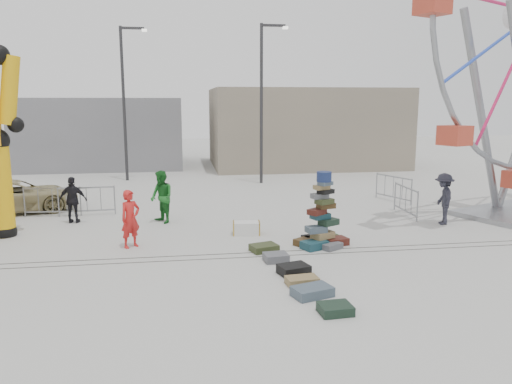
{
  "coord_description": "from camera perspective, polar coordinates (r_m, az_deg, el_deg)",
  "views": [
    {
      "loc": [
        -1.16,
        -12.34,
        4.19
      ],
      "look_at": [
        0.95,
        1.4,
        1.66
      ],
      "focal_mm": 35.0,
      "sensor_mm": 36.0,
      "label": 1
    }
  ],
  "objects": [
    {
      "name": "barricade_wheel_front",
      "position": [
        19.35,
        16.73,
        -0.97
      ],
      "size": [
        0.16,
        2.0,
        1.1
      ],
      "primitive_type": null,
      "rotation": [
        0.0,
        0.0,
        1.54
      ],
      "color": "gray",
      "rests_on": "ground"
    },
    {
      "name": "pedestrian_green",
      "position": [
        17.64,
        -10.73,
        -0.56
      ],
      "size": [
        1.05,
        1.12,
        1.84
      ],
      "primitive_type": "imported",
      "rotation": [
        0.0,
        0.0,
        -1.03
      ],
      "color": "#196620",
      "rests_on": "ground"
    },
    {
      "name": "barricade_dummy_c",
      "position": [
        19.54,
        -18.77,
        -0.98
      ],
      "size": [
        2.0,
        0.21,
        1.1
      ],
      "primitive_type": null,
      "rotation": [
        0.0,
        0.0,
        0.06
      ],
      "color": "gray",
      "rests_on": "ground"
    },
    {
      "name": "lamp_post_left",
      "position": [
        27.47,
        -14.71,
        10.59
      ],
      "size": [
        1.41,
        0.25,
        8.0
      ],
      "color": "#2D2D30",
      "rests_on": "ground"
    },
    {
      "name": "pedestrian_red",
      "position": [
        14.88,
        -14.16,
        -2.99
      ],
      "size": [
        0.74,
        0.7,
        1.69
      ],
      "primitive_type": "imported",
      "rotation": [
        0.0,
        0.0,
        0.66
      ],
      "color": "red",
      "rests_on": "ground"
    },
    {
      "name": "row_case_1",
      "position": [
        13.37,
        2.29,
        -7.48
      ],
      "size": [
        0.67,
        0.58,
        0.21
      ],
      "primitive_type": "cube",
      "rotation": [
        0.0,
        0.0,
        0.09
      ],
      "color": "#5C5E64",
      "rests_on": "ground"
    },
    {
      "name": "pedestrian_black",
      "position": [
        18.46,
        -20.19,
        -0.87
      ],
      "size": [
        0.99,
        0.51,
        1.63
      ],
      "primitive_type": "imported",
      "rotation": [
        0.0,
        0.0,
        3.02
      ],
      "color": "black",
      "rests_on": "ground"
    },
    {
      "name": "building_left",
      "position": [
        34.73,
        -16.83,
        6.59
      ],
      "size": [
        10.0,
        8.0,
        4.4
      ],
      "primitive_type": "cube",
      "color": "gray",
      "rests_on": "ground"
    },
    {
      "name": "barricade_wheel_back",
      "position": [
        21.98,
        15.42,
        0.4
      ],
      "size": [
        0.83,
        1.9,
        1.1
      ],
      "primitive_type": null,
      "rotation": [
        0.0,
        0.0,
        -1.19
      ],
      "color": "gray",
      "rests_on": "ground"
    },
    {
      "name": "track_line_near",
      "position": [
        13.64,
        -3.45,
        -7.57
      ],
      "size": [
        40.0,
        0.04,
        0.01
      ],
      "primitive_type": "cube",
      "color": "#47443F",
      "rests_on": "ground"
    },
    {
      "name": "steamer_trunk",
      "position": [
        15.98,
        -1.11,
        -4.15
      ],
      "size": [
        0.91,
        0.58,
        0.4
      ],
      "primitive_type": "cube",
      "rotation": [
        0.0,
        0.0,
        -0.11
      ],
      "color": "silver",
      "rests_on": "ground"
    },
    {
      "name": "track_line_far",
      "position": [
        14.02,
        -3.61,
        -7.07
      ],
      "size": [
        40.0,
        0.04,
        0.01
      ],
      "primitive_type": "cube",
      "color": "#47443F",
      "rests_on": "ground"
    },
    {
      "name": "parked_suv",
      "position": [
        21.19,
        -25.71,
        -0.42
      ],
      "size": [
        4.85,
        3.19,
        1.24
      ],
      "primitive_type": "imported",
      "rotation": [
        0.0,
        0.0,
        1.85
      ],
      "color": "tan",
      "rests_on": "ground"
    },
    {
      "name": "ground",
      "position": [
        13.08,
        -3.21,
        -8.39
      ],
      "size": [
        90.0,
        90.0,
        0.0
      ],
      "primitive_type": "plane",
      "color": "#9E9E99",
      "rests_on": "ground"
    },
    {
      "name": "row_case_4",
      "position": [
        11.15,
        6.45,
        -11.22
      ],
      "size": [
        0.98,
        0.77,
        0.22
      ],
      "primitive_type": "cube",
      "rotation": [
        0.0,
        0.0,
        0.3
      ],
      "color": "#4A5B69",
      "rests_on": "ground"
    },
    {
      "name": "row_case_3",
      "position": [
        11.8,
        5.28,
        -10.06
      ],
      "size": [
        0.78,
        0.52,
        0.18
      ],
      "primitive_type": "cube",
      "rotation": [
        0.0,
        0.0,
        0.1
      ],
      "color": "olive",
      "rests_on": "ground"
    },
    {
      "name": "barricade_dummy_b",
      "position": [
        19.84,
        -22.23,
        -1.04
      ],
      "size": [
        2.0,
        0.19,
        1.1
      ],
      "primitive_type": null,
      "rotation": [
        0.0,
        0.0,
        -0.05
      ],
      "color": "gray",
      "rests_on": "ground"
    },
    {
      "name": "row_case_5",
      "position": [
        10.37,
        9.06,
        -13.06
      ],
      "size": [
        0.68,
        0.57,
        0.19
      ],
      "primitive_type": "cube",
      "rotation": [
        0.0,
        0.0,
        0.07
      ],
      "color": "#1A2F22",
      "rests_on": "ground"
    },
    {
      "name": "pedestrian_grey",
      "position": [
        18.32,
        20.65,
        -0.73
      ],
      "size": [
        0.96,
        1.29,
        1.78
      ],
      "primitive_type": "imported",
      "rotation": [
        0.0,
        0.0,
        -1.86
      ],
      "color": "#21222D",
      "rests_on": "ground"
    },
    {
      "name": "row_case_0",
      "position": [
        14.22,
        0.93,
        -6.4
      ],
      "size": [
        0.87,
        0.74,
        0.2
      ],
      "primitive_type": "cube",
      "rotation": [
        0.0,
        0.0,
        0.29
      ],
      "color": "#363F1F",
      "rests_on": "ground"
    },
    {
      "name": "row_case_2",
      "position": [
        12.44,
        4.33,
        -8.82
      ],
      "size": [
        0.85,
        0.72,
        0.23
      ],
      "primitive_type": "cube",
      "rotation": [
        0.0,
        0.0,
        0.28
      ],
      "color": "black",
      "rests_on": "ground"
    },
    {
      "name": "lamp_post_right",
      "position": [
        25.69,
        0.83,
        10.96
      ],
      "size": [
        1.41,
        0.25,
        8.0
      ],
      "color": "#2D2D30",
      "rests_on": "ground"
    },
    {
      "name": "suitcase_tower",
      "position": [
        14.78,
        7.52,
        -3.77
      ],
      "size": [
        1.68,
        1.46,
        2.2
      ],
      "rotation": [
        0.0,
        0.0,
        0.38
      ],
      "color": "#1A434F",
      "rests_on": "ground"
    },
    {
      "name": "building_right",
      "position": [
        33.39,
        5.48,
        7.36
      ],
      "size": [
        12.0,
        8.0,
        5.0
      ],
      "primitive_type": "cube",
      "color": "gray",
      "rests_on": "ground"
    }
  ]
}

